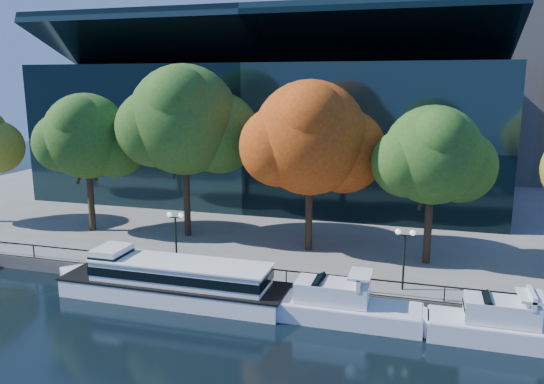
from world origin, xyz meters
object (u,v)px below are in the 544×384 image
(tour_boat, at_px, (168,279))
(lamp_2, at_px, (405,245))
(cruiser_far, at_px, (500,325))
(tree_4, at_px, (435,157))
(tree_1, at_px, (88,138))
(tree_2, at_px, (186,122))
(cruiser_near, at_px, (333,304))
(lamp_1, at_px, (175,227))
(tree_3, at_px, (312,140))

(tour_boat, bearing_deg, lamp_2, 12.75)
(tour_boat, xyz_separation_m, lamp_2, (15.03, 3.40, 2.62))
(cruiser_far, xyz_separation_m, tree_4, (-3.86, 9.55, 7.92))
(tree_1, height_order, tree_2, tree_2)
(cruiser_near, relative_size, lamp_1, 2.68)
(tour_boat, distance_m, cruiser_near, 11.10)
(tree_2, bearing_deg, lamp_2, -21.99)
(cruiser_near, relative_size, tree_3, 0.80)
(tree_1, distance_m, lamp_1, 14.22)
(cruiser_far, bearing_deg, lamp_1, 170.13)
(lamp_1, bearing_deg, cruiser_near, -16.25)
(tree_4, relative_size, lamp_1, 2.89)
(cruiser_far, xyz_separation_m, tree_1, (-32.92, 10.26, 8.38))
(lamp_2, bearing_deg, lamp_1, 180.00)
(cruiser_far, relative_size, lamp_1, 2.38)
(cruiser_near, bearing_deg, lamp_1, 163.75)
(tour_boat, bearing_deg, tree_1, 141.43)
(tree_2, xyz_separation_m, lamp_2, (18.48, -7.46, -6.88))
(cruiser_far, relative_size, lamp_2, 2.38)
(cruiser_far, relative_size, tree_2, 0.65)
(tree_1, xyz_separation_m, lamp_2, (27.47, -6.52, -5.40))
(tour_boat, height_order, cruiser_near, tour_boat)
(tree_3, xyz_separation_m, lamp_1, (-8.57, -6.47, -5.81))
(tree_4, bearing_deg, tree_3, 175.88)
(tour_boat, relative_size, tree_4, 1.45)
(cruiser_far, height_order, tree_2, tree_2)
(tree_2, distance_m, lamp_1, 10.44)
(tree_1, bearing_deg, tour_boat, -38.57)
(tree_1, xyz_separation_m, tree_3, (20.00, -0.05, 0.41))
(tree_4, distance_m, lamp_1, 19.21)
(tree_2, distance_m, lamp_2, 21.09)
(tree_1, relative_size, tree_2, 0.84)
(tour_boat, xyz_separation_m, tree_3, (7.56, 9.87, 8.43))
(cruiser_far, bearing_deg, cruiser_near, 178.73)
(tour_boat, height_order, tree_1, tree_1)
(tour_boat, relative_size, tree_1, 1.37)
(tour_boat, bearing_deg, tree_2, 107.61)
(tree_1, relative_size, lamp_2, 3.05)
(tour_boat, xyz_separation_m, cruiser_far, (20.47, -0.34, -0.36))
(lamp_2, bearing_deg, cruiser_near, -138.10)
(cruiser_far, distance_m, tree_2, 28.20)
(tree_1, relative_size, lamp_1, 3.05)
(tour_boat, height_order, tree_4, tree_4)
(tree_1, bearing_deg, tree_3, -0.15)
(cruiser_far, relative_size, tree_4, 0.82)
(tree_1, relative_size, tree_4, 1.06)
(tour_boat, relative_size, lamp_2, 4.17)
(tree_4, bearing_deg, tour_boat, -150.99)
(cruiser_near, xyz_separation_m, tree_4, (5.52, 9.34, 7.94))
(tree_3, distance_m, lamp_2, 11.46)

